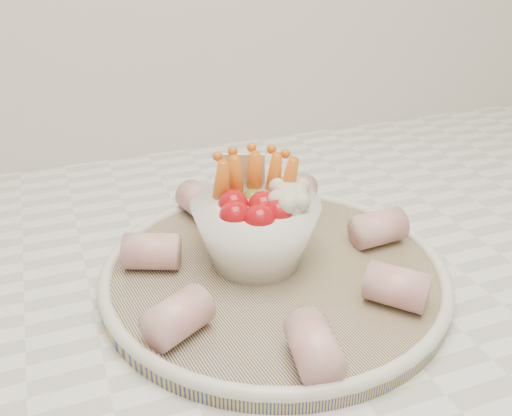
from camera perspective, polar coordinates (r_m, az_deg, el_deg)
name	(u,v)px	position (r m, az deg, el deg)	size (l,w,h in m)	color
serving_platter	(274,272)	(0.53, 1.86, -6.46)	(0.36, 0.36, 0.02)	navy
veggie_bowl	(258,224)	(0.52, 0.17, -1.60)	(0.12, 0.12, 0.10)	white
cured_meat_rolls	(273,253)	(0.52, 1.76, -4.55)	(0.27, 0.30, 0.03)	#B8545E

